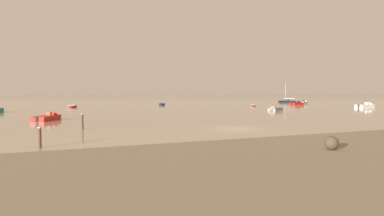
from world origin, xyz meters
The scene contains 13 objects.
ground_plane centered at (0.00, 0.00, 0.00)m, with size 800.00×800.00×0.00m, color tan.
seaweed_clump centered at (-1.51, -13.01, 0.60)m, with size 0.77×0.77×0.77m, color #493A28.
motorboat_moored_0 centered at (48.81, 25.99, 0.26)m, with size 5.72×2.79×1.88m.
rowboat_moored_0 centered at (-11.90, 53.43, 0.20)m, with size 2.54×4.84×0.73m.
motorboat_moored_2 centered at (45.31, 44.32, 0.23)m, with size 5.17×2.81×1.68m.
rowboat_moored_1 centered at (10.78, 57.58, 0.20)m, with size 3.18×4.79×0.72m.
sailboat_moored_0 centered at (55.71, 61.99, 0.30)m, with size 4.95×6.33×7.00m.
rowboat_moored_2 centered at (29.62, 42.33, 0.14)m, with size 2.88×3.32×0.52m.
motorboat_moored_4 centered at (54.04, 52.14, 0.22)m, with size 4.81×3.74×1.59m.
motorboat_moored_5 centered at (21.89, 23.63, 0.20)m, with size 4.40×3.39×1.45m.
motorboat_moored_7 centered at (-16.34, 17.13, 0.23)m, with size 3.71×4.99×1.64m.
mooring_post_near centered at (-13.34, 5.23, 0.70)m, with size 0.22×0.22×1.63m.
mooring_post_left centered at (-16.55, -4.75, 0.64)m, with size 0.22×0.22×1.46m.
Camera 1 is at (-15.64, -26.75, 3.40)m, focal length 30.75 mm.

